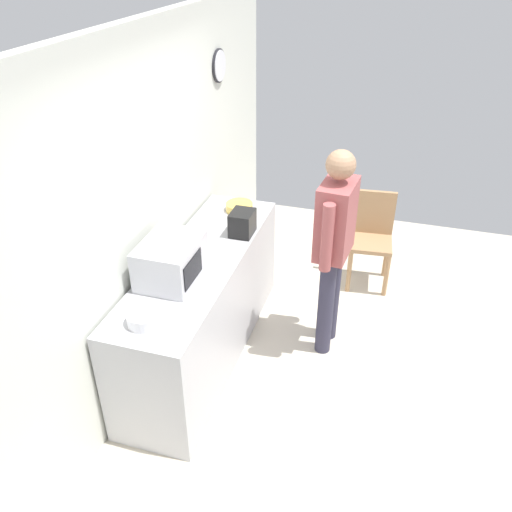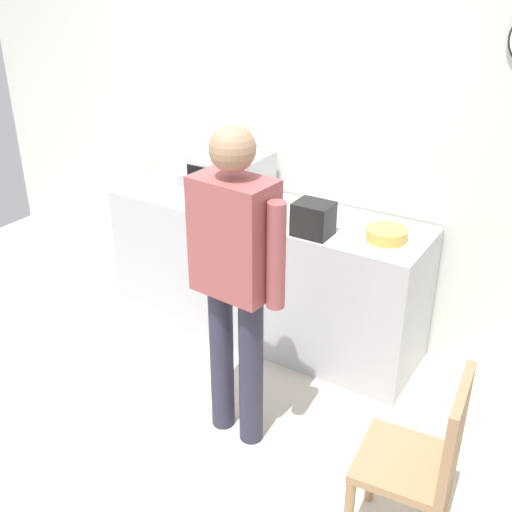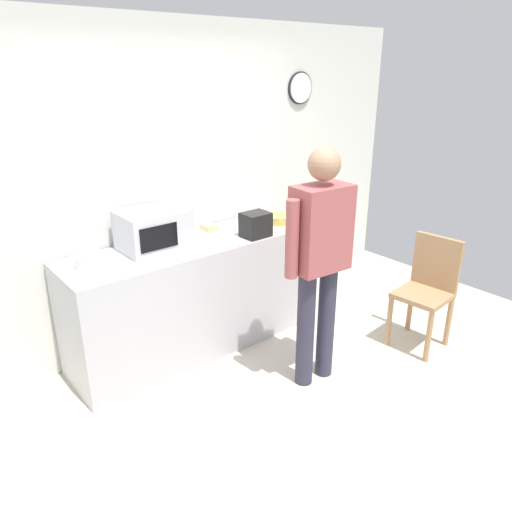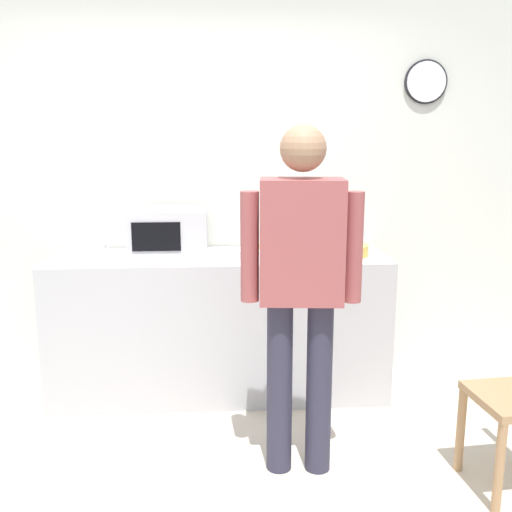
# 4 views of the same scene
# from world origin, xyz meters

# --- Properties ---
(ground_plane) EXTENTS (6.00, 6.00, 0.00)m
(ground_plane) POSITION_xyz_m (0.00, 0.00, 0.00)
(ground_plane) COLOR beige
(back_wall) EXTENTS (5.40, 0.13, 2.60)m
(back_wall) POSITION_xyz_m (0.00, 1.60, 1.30)
(back_wall) COLOR silver
(back_wall) RESTS_ON ground_plane
(kitchen_counter) EXTENTS (2.17, 0.62, 0.93)m
(kitchen_counter) POSITION_xyz_m (0.10, 1.22, 0.47)
(kitchen_counter) COLOR #B7B7BC
(kitchen_counter) RESTS_ON ground_plane
(microwave) EXTENTS (0.50, 0.39, 0.30)m
(microwave) POSITION_xyz_m (-0.22, 1.30, 1.08)
(microwave) COLOR silver
(microwave) RESTS_ON kitchen_counter
(sandwich_plate) EXTENTS (0.25, 0.25, 0.07)m
(sandwich_plate) POSITION_xyz_m (0.32, 1.36, 0.95)
(sandwich_plate) COLOR white
(sandwich_plate) RESTS_ON kitchen_counter
(salad_bowl) EXTENTS (0.24, 0.24, 0.07)m
(salad_bowl) POSITION_xyz_m (0.95, 1.18, 0.97)
(salad_bowl) COLOR gold
(salad_bowl) RESTS_ON kitchen_counter
(cereal_bowl) EXTENTS (0.24, 0.24, 0.08)m
(cereal_bowl) POSITION_xyz_m (-0.73, 1.25, 0.97)
(cereal_bowl) COLOR white
(cereal_bowl) RESTS_ON kitchen_counter
(toaster) EXTENTS (0.22, 0.18, 0.20)m
(toaster) POSITION_xyz_m (0.55, 1.02, 1.03)
(toaster) COLOR black
(toaster) RESTS_ON kitchen_counter
(fork_utensil) EXTENTS (0.17, 0.04, 0.01)m
(fork_utensil) POSITION_xyz_m (0.82, 0.99, 0.94)
(fork_utensil) COLOR silver
(fork_utensil) RESTS_ON kitchen_counter
(spoon_utensil) EXTENTS (0.17, 0.04, 0.01)m
(spoon_utensil) POSITION_xyz_m (0.25, 1.15, 0.94)
(spoon_utensil) COLOR silver
(spoon_utensil) RESTS_ON kitchen_counter
(person_standing) EXTENTS (0.59, 0.27, 1.76)m
(person_standing) POSITION_xyz_m (0.50, 0.26, 1.03)
(person_standing) COLOR #2D2C40
(person_standing) RESTS_ON ground_plane
(wooden_chair) EXTENTS (0.44, 0.44, 0.94)m
(wooden_chair) POSITION_xyz_m (1.60, 0.04, 0.52)
(wooden_chair) COLOR #A87F56
(wooden_chair) RESTS_ON ground_plane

